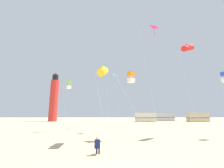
{
  "coord_description": "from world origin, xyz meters",
  "views": [
    {
      "loc": [
        -0.92,
        -6.36,
        2.57
      ],
      "look_at": [
        -0.6,
        10.34,
        5.77
      ],
      "focal_mm": 24.79,
      "sensor_mm": 36.0,
      "label": 1
    }
  ],
  "objects_px": {
    "kite_flyer_standing": "(98,145)",
    "rv_van_silver": "(165,117)",
    "lighthouse_distant": "(54,98)",
    "kite_box_lime": "(69,85)",
    "kite_tube_scarlet": "(188,48)",
    "kite_diamond_magenta": "(153,32)",
    "rv_van_cream": "(145,117)",
    "kite_diamond_cyan": "(115,77)",
    "kite_diamond_white": "(106,71)",
    "kite_box_orange": "(131,77)",
    "rv_van_tan": "(198,117)",
    "kite_tube_gold": "(103,71)"
  },
  "relations": [
    {
      "from": "kite_box_orange",
      "to": "kite_diamond_cyan",
      "type": "bearing_deg",
      "value": 103.47
    },
    {
      "from": "rv_van_tan",
      "to": "rv_van_silver",
      "type": "bearing_deg",
      "value": 140.26
    },
    {
      "from": "kite_diamond_magenta",
      "to": "lighthouse_distant",
      "type": "distance_m",
      "value": 44.21
    },
    {
      "from": "kite_tube_gold",
      "to": "kite_diamond_cyan",
      "type": "xyz_separation_m",
      "value": [
        1.5,
        7.75,
        1.3
      ]
    },
    {
      "from": "kite_flyer_standing",
      "to": "kite_diamond_white",
      "type": "bearing_deg",
      "value": -87.46
    },
    {
      "from": "kite_diamond_magenta",
      "to": "kite_box_lime",
      "type": "relative_size",
      "value": 1.73
    },
    {
      "from": "kite_box_orange",
      "to": "lighthouse_distant",
      "type": "relative_size",
      "value": 0.41
    },
    {
      "from": "kite_diamond_cyan",
      "to": "lighthouse_distant",
      "type": "distance_m",
      "value": 37.34
    },
    {
      "from": "kite_flyer_standing",
      "to": "rv_van_silver",
      "type": "bearing_deg",
      "value": -111.53
    },
    {
      "from": "kite_diamond_white",
      "to": "lighthouse_distant",
      "type": "height_order",
      "value": "lighthouse_distant"
    },
    {
      "from": "lighthouse_distant",
      "to": "rv_van_silver",
      "type": "distance_m",
      "value": 39.35
    },
    {
      "from": "rv_van_tan",
      "to": "kite_tube_scarlet",
      "type": "bearing_deg",
      "value": -123.53
    },
    {
      "from": "kite_diamond_white",
      "to": "rv_van_silver",
      "type": "distance_m",
      "value": 35.24
    },
    {
      "from": "rv_van_cream",
      "to": "kite_diamond_white",
      "type": "bearing_deg",
      "value": -116.4
    },
    {
      "from": "rv_van_cream",
      "to": "rv_van_silver",
      "type": "bearing_deg",
      "value": 39.08
    },
    {
      "from": "kite_box_orange",
      "to": "kite_box_lime",
      "type": "relative_size",
      "value": 0.93
    },
    {
      "from": "kite_box_lime",
      "to": "kite_tube_gold",
      "type": "bearing_deg",
      "value": -59.32
    },
    {
      "from": "kite_diamond_cyan",
      "to": "rv_van_tan",
      "type": "xyz_separation_m",
      "value": [
        27.26,
        27.68,
        -6.41
      ]
    },
    {
      "from": "rv_van_tan",
      "to": "kite_box_lime",
      "type": "bearing_deg",
      "value": -146.42
    },
    {
      "from": "lighthouse_distant",
      "to": "rv_van_silver",
      "type": "relative_size",
      "value": 2.54
    },
    {
      "from": "kite_diamond_white",
      "to": "rv_van_cream",
      "type": "height_order",
      "value": "kite_diamond_white"
    },
    {
      "from": "kite_diamond_magenta",
      "to": "kite_tube_gold",
      "type": "bearing_deg",
      "value": -155.83
    },
    {
      "from": "kite_flyer_standing",
      "to": "kite_diamond_white",
      "type": "distance_m",
      "value": 20.55
    },
    {
      "from": "kite_diamond_magenta",
      "to": "kite_diamond_cyan",
      "type": "bearing_deg",
      "value": 130.26
    },
    {
      "from": "kite_tube_gold",
      "to": "rv_van_silver",
      "type": "distance_m",
      "value": 46.59
    },
    {
      "from": "kite_diamond_magenta",
      "to": "rv_van_cream",
      "type": "relative_size",
      "value": 1.98
    },
    {
      "from": "kite_box_lime",
      "to": "rv_van_silver",
      "type": "xyz_separation_m",
      "value": [
        26.01,
        32.08,
        -5.51
      ]
    },
    {
      "from": "kite_diamond_cyan",
      "to": "kite_box_lime",
      "type": "xyz_separation_m",
      "value": [
        -7.13,
        1.75,
        -0.9
      ]
    },
    {
      "from": "kite_diamond_white",
      "to": "lighthouse_distant",
      "type": "xyz_separation_m",
      "value": [
        -18.33,
        25.02,
        -2.61
      ]
    },
    {
      "from": "kite_flyer_standing",
      "to": "rv_van_silver",
      "type": "distance_m",
      "value": 49.73
    },
    {
      "from": "kite_tube_scarlet",
      "to": "rv_van_cream",
      "type": "xyz_separation_m",
      "value": [
        1.88,
        32.15,
        -9.13
      ]
    },
    {
      "from": "kite_tube_gold",
      "to": "kite_diamond_magenta",
      "type": "xyz_separation_m",
      "value": [
        5.84,
        2.62,
        5.62
      ]
    },
    {
      "from": "kite_diamond_cyan",
      "to": "kite_diamond_magenta",
      "type": "bearing_deg",
      "value": -49.74
    },
    {
      "from": "rv_van_silver",
      "to": "rv_van_tan",
      "type": "relative_size",
      "value": 1.01
    },
    {
      "from": "kite_diamond_cyan",
      "to": "kite_flyer_standing",
      "type": "bearing_deg",
      "value": -98.15
    },
    {
      "from": "kite_tube_scarlet",
      "to": "kite_tube_gold",
      "type": "distance_m",
      "value": 11.55
    },
    {
      "from": "lighthouse_distant",
      "to": "kite_box_lime",
      "type": "bearing_deg",
      "value": -66.88
    },
    {
      "from": "lighthouse_distant",
      "to": "rv_van_tan",
      "type": "bearing_deg",
      "value": -4.76
    },
    {
      "from": "kite_tube_gold",
      "to": "kite_box_orange",
      "type": "bearing_deg",
      "value": 31.99
    },
    {
      "from": "kite_tube_scarlet",
      "to": "kite_box_lime",
      "type": "height_order",
      "value": "kite_tube_scarlet"
    },
    {
      "from": "kite_diamond_magenta",
      "to": "kite_diamond_cyan",
      "type": "relative_size",
      "value": 1.56
    },
    {
      "from": "kite_box_orange",
      "to": "kite_box_lime",
      "type": "distance_m",
      "value": 11.51
    },
    {
      "from": "rv_van_cream",
      "to": "kite_tube_scarlet",
      "type": "bearing_deg",
      "value": -90.02
    },
    {
      "from": "kite_tube_scarlet",
      "to": "kite_tube_gold",
      "type": "xyz_separation_m",
      "value": [
        -10.24,
        -3.5,
        -4.02
      ]
    },
    {
      "from": "kite_diamond_white",
      "to": "rv_van_tan",
      "type": "bearing_deg",
      "value": 36.22
    },
    {
      "from": "lighthouse_distant",
      "to": "rv_van_silver",
      "type": "xyz_separation_m",
      "value": [
        38.75,
        2.23,
        -6.45
      ]
    },
    {
      "from": "kite_flyer_standing",
      "to": "kite_box_orange",
      "type": "xyz_separation_m",
      "value": [
        3.06,
        5.53,
        5.75
      ]
    },
    {
      "from": "kite_box_lime",
      "to": "rv_van_tan",
      "type": "distance_m",
      "value": 43.42
    },
    {
      "from": "kite_flyer_standing",
      "to": "kite_tube_scarlet",
      "type": "distance_m",
      "value": 16.07
    },
    {
      "from": "rv_van_silver",
      "to": "rv_van_cream",
      "type": "bearing_deg",
      "value": -139.35
    }
  ]
}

